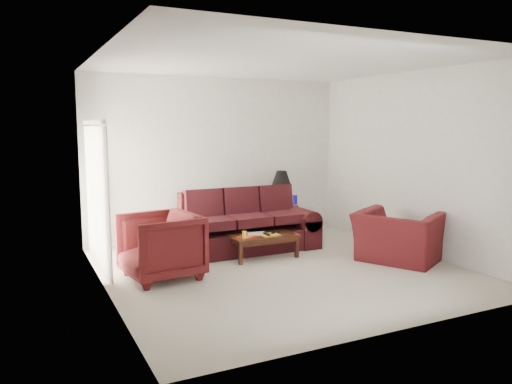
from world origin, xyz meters
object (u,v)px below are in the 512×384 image
at_px(end_table, 279,219).
at_px(floor_lamp, 100,209).
at_px(coffee_table, 263,246).
at_px(armchair_left, 160,246).
at_px(armchair_right, 398,237).
at_px(sofa, 246,222).

distance_m(end_table, floor_lamp, 3.41).
distance_m(floor_lamp, coffee_table, 2.80).
height_order(armchair_left, armchair_right, armchair_left).
height_order(floor_lamp, armchair_left, floor_lamp).
height_order(end_table, coffee_table, end_table).
distance_m(armchair_right, coffee_table, 2.12).
bearing_deg(floor_lamp, armchair_right, -32.69).
bearing_deg(armchair_left, end_table, 114.87).
bearing_deg(armchair_right, armchair_left, 49.64).
distance_m(armchair_left, coffee_table, 1.82).
xyz_separation_m(sofa, end_table, (1.15, 0.92, -0.21)).
distance_m(floor_lamp, armchair_left, 1.96).
bearing_deg(coffee_table, armchair_left, -167.96).
distance_m(end_table, armchair_left, 3.39).
relative_size(floor_lamp, armchair_right, 1.22).
bearing_deg(floor_lamp, armchair_left, -74.52).
relative_size(armchair_left, armchair_right, 0.84).
relative_size(floor_lamp, coffee_table, 1.36).
xyz_separation_m(end_table, armchair_left, (-2.86, -1.82, 0.17)).
bearing_deg(armchair_left, sofa, 110.08).
bearing_deg(coffee_table, armchair_right, -30.37).
height_order(armchair_right, coffee_table, armchair_right).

